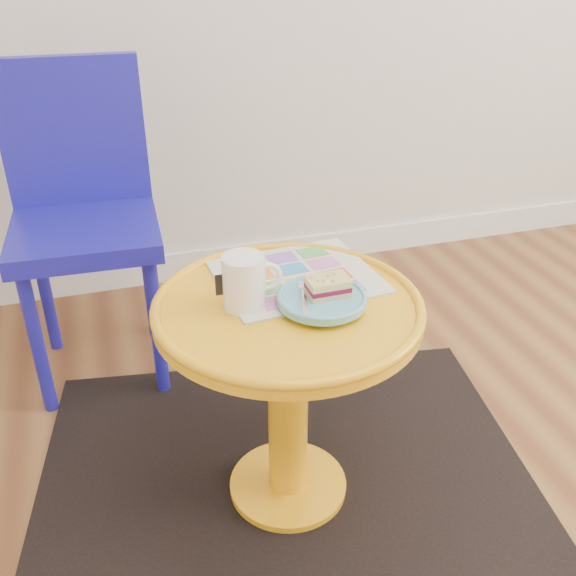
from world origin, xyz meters
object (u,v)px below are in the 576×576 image
object	(u,v)px
side_table	(288,363)
chair	(82,204)
newspaper	(297,277)
plate	(322,300)
mug	(245,280)

from	to	relation	value
side_table	chair	world-z (taller)	chair
newspaper	plate	distance (m)	0.15
side_table	chair	distance (m)	0.89
plate	mug	bearing A→B (deg)	160.77
newspaper	side_table	bearing A→B (deg)	-121.55
chair	plate	distance (m)	0.94
plate	chair	bearing A→B (deg)	120.84
side_table	newspaper	distance (m)	0.20
newspaper	plate	bearing A→B (deg)	-90.69
chair	plate	world-z (taller)	chair
side_table	plate	distance (m)	0.19
mug	side_table	bearing A→B (deg)	-7.48
mug	plate	distance (m)	0.17
chair	newspaper	world-z (taller)	chair
side_table	plate	xyz separation A→B (m)	(0.07, -0.04, 0.18)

